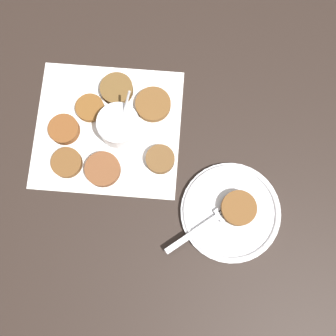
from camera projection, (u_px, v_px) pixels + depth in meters
ground_plane at (107, 137)px, 0.84m from camera, size 4.00×4.00×0.00m
napkin at (109, 129)px, 0.84m from camera, size 0.31×0.29×0.00m
sauce_bowl at (119, 126)px, 0.81m from camera, size 0.09×0.10×0.10m
fritter_0 at (64, 129)px, 0.83m from camera, size 0.06×0.06×0.02m
fritter_1 at (102, 169)px, 0.81m from camera, size 0.07×0.07×0.02m
fritter_2 at (117, 89)px, 0.85m from camera, size 0.07×0.07×0.02m
fritter_3 at (160, 159)px, 0.81m from camera, size 0.06×0.06×0.02m
fritter_4 at (90, 108)px, 0.84m from camera, size 0.06×0.06×0.01m
fritter_5 at (67, 163)px, 0.81m from camera, size 0.06×0.06×0.02m
fritter_6 at (153, 104)px, 0.84m from camera, size 0.08×0.08×0.02m
serving_plate at (231, 212)px, 0.80m from camera, size 0.20×0.20×0.02m
fritter_on_plate at (239, 208)px, 0.78m from camera, size 0.07×0.07×0.02m
fork at (217, 217)px, 0.78m from camera, size 0.17×0.14×0.00m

